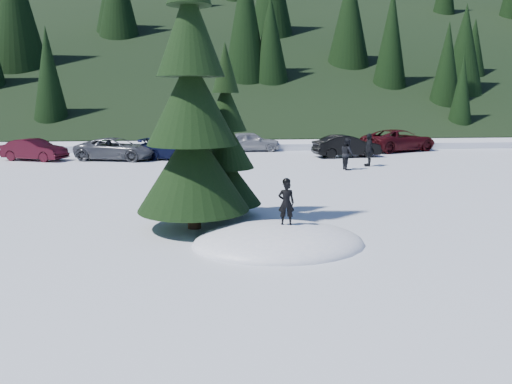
{
  "coord_description": "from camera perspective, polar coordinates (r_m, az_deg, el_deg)",
  "views": [
    {
      "loc": [
        -1.84,
        -12.29,
        3.77
      ],
      "look_at": [
        -0.44,
        1.44,
        1.1
      ],
      "focal_mm": 35.0,
      "sensor_mm": 36.0,
      "label": 1
    }
  ],
  "objects": [
    {
      "name": "child_skier",
      "position": [
        12.88,
        3.48,
        -1.24
      ],
      "size": [
        0.45,
        0.33,
        1.15
      ],
      "primitive_type": "imported",
      "rotation": [
        0.0,
        0.0,
        3.01
      ],
      "color": "black",
      "rests_on": "snow_mound"
    },
    {
      "name": "ground",
      "position": [
        12.99,
        2.6,
        -5.94
      ],
      "size": [
        200.0,
        200.0,
        0.0
      ],
      "primitive_type": "plane",
      "color": "white",
      "rests_on": "ground"
    },
    {
      "name": "car_4",
      "position": [
        34.47,
        -0.61,
        5.81
      ],
      "size": [
        4.04,
        1.75,
        1.36
      ],
      "primitive_type": "imported",
      "rotation": [
        0.0,
        0.0,
        1.61
      ],
      "color": "gray",
      "rests_on": "ground"
    },
    {
      "name": "spruce_short",
      "position": [
        15.59,
        -3.44,
        4.79
      ],
      "size": [
        2.2,
        2.2,
        5.37
      ],
      "color": "black",
      "rests_on": "ground"
    },
    {
      "name": "snow_mound",
      "position": [
        12.99,
        2.6,
        -5.94
      ],
      "size": [
        4.48,
        3.52,
        0.96
      ],
      "primitive_type": "ellipsoid",
      "color": "white",
      "rests_on": "ground"
    },
    {
      "name": "car_6",
      "position": [
        35.96,
        16.0,
        5.71
      ],
      "size": [
        5.9,
        4.31,
        1.49
      ],
      "primitive_type": "imported",
      "rotation": [
        0.0,
        0.0,
        1.96
      ],
      "color": "#3E0B10",
      "rests_on": "ground"
    },
    {
      "name": "car_2",
      "position": [
        30.91,
        -15.66,
        4.77
      ],
      "size": [
        5.13,
        3.29,
        1.32
      ],
      "primitive_type": "imported",
      "rotation": [
        0.0,
        0.0,
        1.32
      ],
      "color": "#4F5157",
      "rests_on": "ground"
    },
    {
      "name": "car_3",
      "position": [
        30.29,
        -9.01,
        4.87
      ],
      "size": [
        4.69,
        2.97,
        1.27
      ],
      "primitive_type": "imported",
      "rotation": [
        0.0,
        0.0,
        1.27
      ],
      "color": "black",
      "rests_on": "ground"
    },
    {
      "name": "car_5",
      "position": [
        31.66,
        10.32,
        5.19
      ],
      "size": [
        4.3,
        1.93,
        1.37
      ],
      "primitive_type": "imported",
      "rotation": [
        0.0,
        0.0,
        1.69
      ],
      "color": "black",
      "rests_on": "ground"
    },
    {
      "name": "car_1",
      "position": [
        32.26,
        -24.0,
        4.43
      ],
      "size": [
        4.08,
        2.65,
        1.27
      ],
      "primitive_type": "imported",
      "rotation": [
        0.0,
        0.0,
        1.2
      ],
      "color": "#360913",
      "rests_on": "ground"
    },
    {
      "name": "adult_1",
      "position": [
        27.76,
        12.76,
        4.72
      ],
      "size": [
        0.62,
        1.1,
        1.77
      ],
      "primitive_type": "imported",
      "rotation": [
        0.0,
        0.0,
        4.52
      ],
      "color": "black",
      "rests_on": "ground"
    },
    {
      "name": "adult_0",
      "position": [
        26.22,
        10.4,
        4.31
      ],
      "size": [
        0.69,
        0.85,
        1.64
      ],
      "primitive_type": "imported",
      "rotation": [
        0.0,
        0.0,
        1.66
      ],
      "color": "black",
      "rests_on": "ground"
    },
    {
      "name": "spruce_tall",
      "position": [
        14.1,
        -7.36,
        9.03
      ],
      "size": [
        3.2,
        3.2,
        8.6
      ],
      "color": "black",
      "rests_on": "ground"
    },
    {
      "name": "forest_hillside",
      "position": [
        66.89,
        -4.42,
        18.42
      ],
      "size": [
        200.0,
        60.0,
        25.0
      ],
      "primitive_type": null,
      "color": "black",
      "rests_on": "ground"
    }
  ]
}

